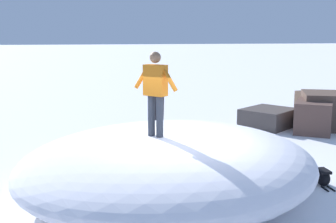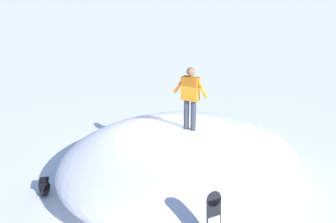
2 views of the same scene
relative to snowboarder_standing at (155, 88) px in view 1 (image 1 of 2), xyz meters
name	(u,v)px [view 1 (image 1 of 2)]	position (x,y,z in m)	size (l,w,h in m)	color
ground	(185,203)	(-0.53, 0.28, -2.27)	(240.00, 240.00, 0.00)	white
snow_mound	(169,163)	(-0.32, -0.30, -1.61)	(6.51, 5.90, 1.32)	white
snowboarder_standing	(155,88)	(0.00, 0.00, 0.00)	(0.78, 0.76, 1.65)	#333842
snowboard_primary_upright	(159,119)	(-0.70, -3.73, -1.37)	(0.30, 0.22, 1.75)	black
backpack_near	(323,177)	(-3.75, -0.12, -2.08)	(0.27, 0.67, 0.37)	black
rock_outcrop	(306,113)	(-6.28, -5.68, -1.74)	(3.81, 3.23, 1.27)	brown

